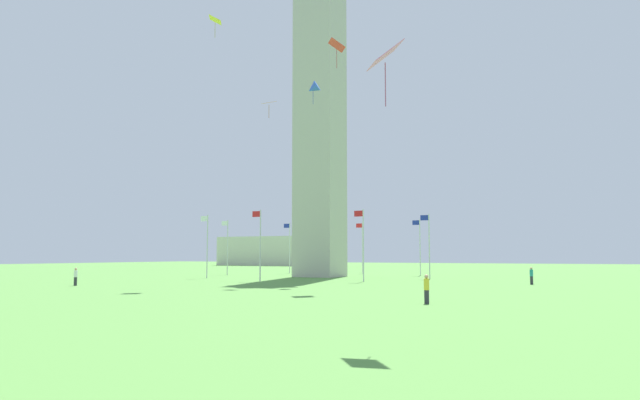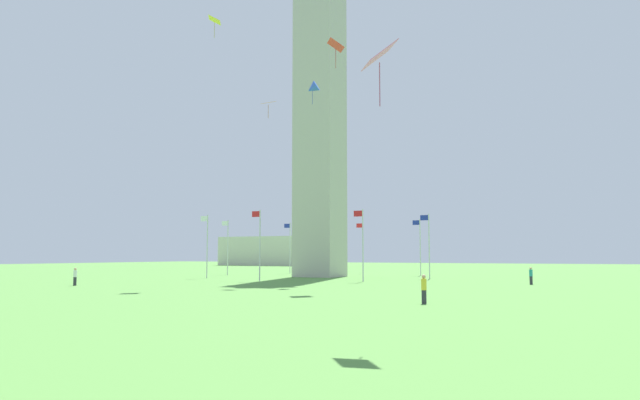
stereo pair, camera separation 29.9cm
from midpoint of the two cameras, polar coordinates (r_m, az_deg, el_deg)
name	(u,v)px [view 1 (the left image)]	position (r m, az deg, el deg)	size (l,w,h in m)	color
ground_plane	(320,277)	(78.53, -0.11, -7.34)	(260.00, 260.00, 0.00)	#548C3D
obelisk_monument	(320,91)	(81.46, -0.11, 10.34)	(5.45, 5.45, 49.53)	#B7B2A8
flagpole_n	(227,245)	(86.08, -8.95, -4.24)	(1.12, 0.14, 7.79)	silver
flagpole_ne	(207,243)	(75.17, -10.86, -4.08)	(1.12, 0.14, 7.79)	silver
flagpole_e	(260,242)	(65.71, -5.90, -4.00)	(1.12, 0.14, 7.79)	silver
flagpole_se	(363,242)	(64.75, 3.98, -3.99)	(1.12, 0.14, 7.79)	silver
flagpole_s	(429,243)	(73.14, 10.23, -4.06)	(1.12, 0.14, 7.79)	silver
flagpole_sw	(420,245)	(84.32, 9.39, -4.22)	(1.12, 0.14, 7.79)	silver
flagpole_w	(362,245)	(91.89, 3.96, -4.35)	(1.12, 0.14, 7.79)	silver
flagpole_nw	(289,246)	(92.56, -3.04, -4.36)	(1.12, 0.14, 7.79)	silver
person_yellow_shirt	(427,289)	(36.36, 9.90, -8.38)	(0.32, 0.32, 1.72)	#2D2D38
person_white_shirt	(76,277)	(60.75, -22.43, -6.79)	(0.32, 0.32, 1.67)	#2D2D38
person_teal_shirt	(531,276)	(61.90, 19.40, -6.85)	(0.32, 0.32, 1.69)	#2D2D38
kite_yellow_diamond	(215,20)	(64.89, -10.11, 16.52)	(1.74, 1.78, 2.18)	yellow
kite_red_diamond	(337,46)	(56.86, 1.45, 14.51)	(2.01, 2.05, 2.63)	red
kite_pink_diamond	(385,57)	(23.28, 5.86, 13.43)	(1.73, 1.79, 2.42)	pink
kite_blue_delta	(313,88)	(63.96, -0.80, 10.61)	(1.78, 1.52, 2.49)	blue
kite_orange_diamond	(269,103)	(61.31, -5.03, 9.20)	(1.27, 1.22, 1.78)	orange
distant_building	(274,251)	(158.60, -4.43, -4.88)	(29.68, 10.43, 7.58)	beige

